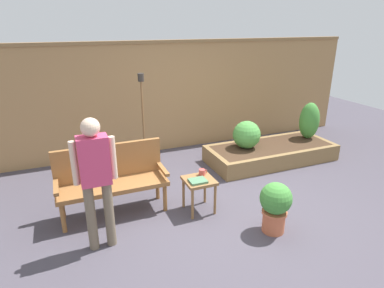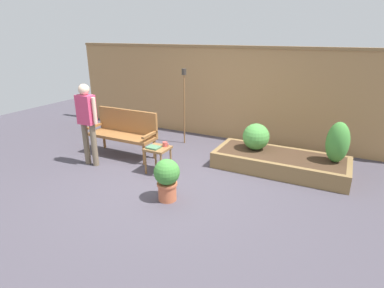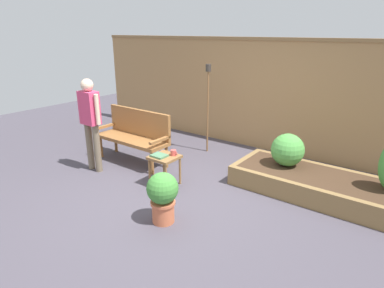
% 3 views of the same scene
% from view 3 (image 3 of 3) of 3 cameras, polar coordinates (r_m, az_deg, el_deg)
% --- Properties ---
extents(ground_plane, '(14.00, 14.00, 0.00)m').
position_cam_3_polar(ground_plane, '(4.89, -2.68, -8.68)').
color(ground_plane, '#47424C').
extents(fence_back, '(8.40, 0.14, 2.16)m').
position_cam_3_polar(fence_back, '(6.65, 11.72, 8.44)').
color(fence_back, '#A37A4C').
rests_on(fence_back, ground_plane).
extents(garden_bench, '(1.44, 0.48, 0.94)m').
position_cam_3_polar(garden_bench, '(6.01, -9.81, 2.04)').
color(garden_bench, '#936033').
rests_on(garden_bench, ground_plane).
extents(side_table, '(0.40, 0.40, 0.48)m').
position_cam_3_polar(side_table, '(5.03, -4.78, -2.97)').
color(side_table, olive).
rests_on(side_table, ground_plane).
extents(cup_on_table, '(0.12, 0.09, 0.08)m').
position_cam_3_polar(cup_on_table, '(5.00, -3.22, -1.52)').
color(cup_on_table, '#CC4C47').
rests_on(cup_on_table, side_table).
extents(book_on_table, '(0.23, 0.19, 0.03)m').
position_cam_3_polar(book_on_table, '(4.97, -5.71, -2.02)').
color(book_on_table, '#4C7A56').
rests_on(book_on_table, side_table).
extents(potted_boxwood, '(0.39, 0.39, 0.66)m').
position_cam_3_polar(potted_boxwood, '(4.09, -5.10, -8.72)').
color(potted_boxwood, '#C66642').
rests_on(potted_boxwood, ground_plane).
extents(raised_planter_bed, '(2.40, 1.00, 0.30)m').
position_cam_3_polar(raised_planter_bed, '(5.17, 20.70, -6.56)').
color(raised_planter_bed, olive).
rests_on(raised_planter_bed, ground_plane).
extents(shrub_near_bench, '(0.50, 0.50, 0.50)m').
position_cam_3_polar(shrub_near_bench, '(5.23, 16.23, -0.99)').
color(shrub_near_bench, brown).
rests_on(shrub_near_bench, raised_planter_bed).
extents(tiki_torch, '(0.10, 0.10, 1.69)m').
position_cam_3_polar(tiki_torch, '(6.25, 2.78, 8.80)').
color(tiki_torch, brown).
rests_on(tiki_torch, ground_plane).
extents(person_by_bench, '(0.47, 0.20, 1.56)m').
position_cam_3_polar(person_by_bench, '(5.64, -17.20, 4.45)').
color(person_by_bench, '#70604C').
rests_on(person_by_bench, ground_plane).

